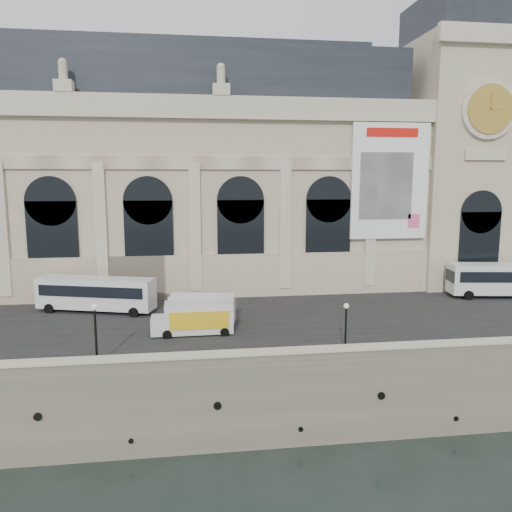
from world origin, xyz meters
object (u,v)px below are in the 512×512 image
(bus_right, at_px, (508,279))
(lamp_left, at_px, (96,335))
(box_truck, at_px, (194,318))
(bus_left, at_px, (96,293))
(lamp_right, at_px, (346,329))
(van_c, at_px, (198,309))

(bus_right, height_order, lamp_left, lamp_left)
(lamp_left, bearing_deg, bus_right, 19.92)
(box_truck, xyz_separation_m, lamp_left, (-7.03, -6.61, 0.88))
(lamp_left, bearing_deg, bus_left, 99.90)
(box_truck, xyz_separation_m, lamp_right, (11.37, -6.64, 0.59))
(bus_right, bearing_deg, lamp_left, -160.08)
(bus_right, bearing_deg, lamp_right, -147.26)
(box_truck, height_order, lamp_left, lamp_left)
(van_c, xyz_separation_m, lamp_left, (-7.46, -9.56, 0.90))
(bus_left, xyz_separation_m, lamp_left, (2.64, -15.14, 0.33))
(bus_right, bearing_deg, box_truck, -166.12)
(bus_right, height_order, lamp_right, lamp_right)
(bus_left, xyz_separation_m, box_truck, (9.68, -8.53, -0.56))
(bus_left, distance_m, box_truck, 12.91)
(van_c, height_order, lamp_right, lamp_right)
(van_c, bearing_deg, lamp_right, -41.24)
(van_c, bearing_deg, bus_left, 151.10)
(bus_right, relative_size, lamp_left, 2.88)
(box_truck, bearing_deg, bus_left, 138.61)
(bus_right, xyz_separation_m, lamp_left, (-42.29, -15.33, 0.14))
(lamp_right, bearing_deg, van_c, 138.76)
(lamp_right, bearing_deg, bus_right, 32.74)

